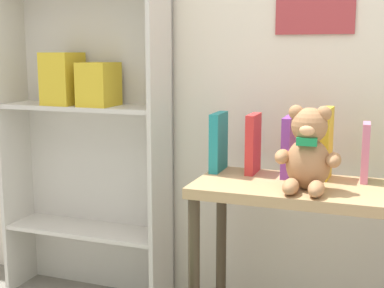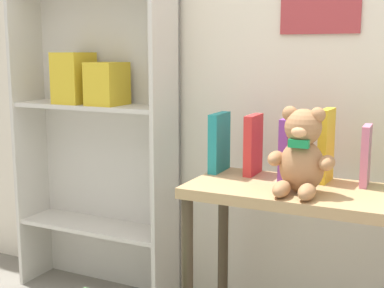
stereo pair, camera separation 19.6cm
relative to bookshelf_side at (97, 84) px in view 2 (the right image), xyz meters
name	(u,v)px [view 2 (the right image)]	position (x,y,z in m)	size (l,w,h in m)	color
wall_back	(307,2)	(0.87, 0.13, 0.32)	(4.80, 0.07, 2.50)	silver
bookshelf_side	(97,84)	(0.00, 0.00, 0.00)	(0.73, 0.23, 1.68)	beige
display_table	(296,218)	(0.94, -0.21, -0.41)	(0.71, 0.37, 0.63)	tan
teddy_bear	(301,154)	(0.97, -0.28, -0.18)	(0.21, 0.19, 0.27)	#A8754C
book_standing_teal	(219,142)	(0.62, -0.10, -0.19)	(0.03, 0.14, 0.22)	teal
book_standing_red	(253,145)	(0.75, -0.09, -0.19)	(0.03, 0.13, 0.22)	red
book_standing_purple	(288,148)	(0.88, -0.10, -0.19)	(0.03, 0.14, 0.21)	purple
book_standing_yellow	(326,146)	(1.01, -0.09, -0.17)	(0.03, 0.11, 0.25)	gold
book_standing_pink	(366,156)	(1.14, -0.09, -0.20)	(0.02, 0.11, 0.20)	#D17093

